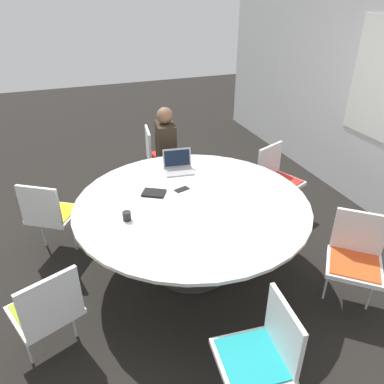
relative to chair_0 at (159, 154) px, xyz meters
name	(u,v)px	position (x,y,z in m)	size (l,w,h in m)	color
ground_plane	(192,266)	(1.73, -0.17, -0.50)	(16.00, 16.00, 0.00)	black
conference_table	(192,212)	(1.73, -0.17, 0.15)	(2.12, 2.12, 0.76)	#333333
chair_0	(159,154)	(0.00, 0.00, 0.00)	(0.49, 0.48, 0.84)	white
chair_1	(50,212)	(1.01, -1.42, 0.00)	(0.59, 0.60, 0.84)	white
chair_2	(47,308)	(2.34, -1.48, 0.00)	(0.55, 0.57, 0.84)	white
chair_3	(262,351)	(3.18, -0.24, 0.00)	(0.48, 0.46, 0.84)	white
chair_4	(356,255)	(2.62, 0.97, 0.00)	(0.61, 0.61, 0.84)	white
chair_5	(277,176)	(1.12, 1.13, 0.00)	(0.56, 0.57, 0.84)	white
person_0	(167,146)	(0.25, 0.05, 0.20)	(0.39, 0.29, 1.19)	#2D2319
laptop	(178,166)	(1.07, -0.08, 0.31)	(0.28, 0.33, 0.21)	#99999E
spiral_notebook	(154,193)	(1.48, -0.46, 0.27)	(0.24, 0.26, 0.02)	black
coffee_cup	(127,216)	(1.82, -0.78, 0.30)	(0.07, 0.07, 0.08)	black
cell_phone	(182,189)	(1.49, -0.18, 0.26)	(0.11, 0.15, 0.01)	black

